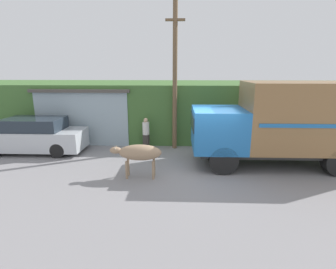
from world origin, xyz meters
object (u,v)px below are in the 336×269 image
Objects in this scene: brown_cow at (139,153)px; utility_pole at (175,76)px; pedestrian_on_hill at (146,132)px; cargo_truck at (286,122)px; parked_suv at (34,136)px.

utility_pole is at bearing 58.65° from brown_cow.
brown_cow is 0.27× the size of utility_pole.
utility_pole is at bearing -152.80° from pedestrian_on_hill.
brown_cow is 3.63m from pedestrian_on_hill.
cargo_truck reaches higher than brown_cow.
pedestrian_on_hill is at bearing -174.22° from utility_pole.
pedestrian_on_hill is (5.26, 0.81, 0.04)m from parked_suv.
brown_cow is 0.40× the size of parked_suv.
brown_cow is (-5.72, -1.46, -0.91)m from cargo_truck.
cargo_truck is 1.00× the size of utility_pole.
cargo_truck is at bearing 1.18° from brown_cow.
brown_cow is at bearing -163.21° from cargo_truck.
cargo_truck is 11.29m from parked_suv.
parked_suv is at bearing 30.22° from pedestrian_on_hill.
cargo_truck reaches higher than parked_suv.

